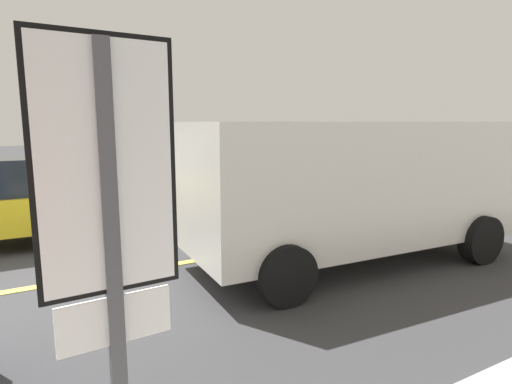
{
  "coord_description": "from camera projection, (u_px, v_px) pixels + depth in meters",
  "views": [
    {
      "loc": [
        0.3,
        -6.18,
        2.19
      ],
      "look_at": [
        3.61,
        -0.23,
        1.07
      ],
      "focal_mm": 29.87,
      "sensor_mm": 36.0,
      "label": 1
    }
  ],
  "objects": [
    {
      "name": "ground_plane",
      "position": [
        5.0,
        293.0,
        5.54
      ],
      "size": [
        80.0,
        80.0,
        0.0
      ],
      "primitive_type": "plane",
      "color": "#38383A"
    },
    {
      "name": "lane_marking_centre",
      "position": [
        217.0,
        257.0,
        6.98
      ],
      "size": [
        28.0,
        0.16,
        0.01
      ],
      "primitive_type": "cube",
      "color": "#E0D14C"
    },
    {
      "name": "white_van",
      "position": [
        351.0,
        182.0,
        6.62
      ],
      "size": [
        5.29,
        2.46,
        2.2
      ],
      "color": "silver",
      "rests_on": "ground_plane"
    },
    {
      "name": "speed_limit_sign",
      "position": [
        111.0,
        235.0,
        1.65
      ],
      "size": [
        0.54,
        0.06,
        2.52
      ],
      "color": "#4C4C51",
      "rests_on": "ground_plane"
    },
    {
      "name": "tree_left_verge",
      "position": [
        72.0,
        96.0,
        10.96
      ],
      "size": [
        2.34,
        2.34,
        4.04
      ],
      "color": "#513823",
      "rests_on": "ground_plane"
    }
  ]
}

